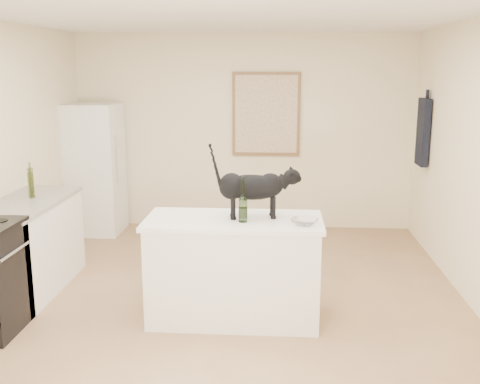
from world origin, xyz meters
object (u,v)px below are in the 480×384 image
(fridge, at_px, (94,169))
(wine_bottle, at_px, (243,202))
(glass_bowl, at_px, (305,222))
(black_cat, at_px, (252,190))

(fridge, bearing_deg, wine_bottle, -51.14)
(fridge, xyz_separation_m, glass_bowl, (2.64, -2.71, 0.08))
(black_cat, bearing_deg, glass_bowl, -31.89)
(fridge, distance_m, wine_bottle, 3.41)
(black_cat, height_order, wine_bottle, black_cat)
(black_cat, distance_m, wine_bottle, 0.17)
(wine_bottle, height_order, glass_bowl, wine_bottle)
(wine_bottle, distance_m, glass_bowl, 0.53)
(wine_bottle, bearing_deg, black_cat, 64.61)
(fridge, relative_size, black_cat, 2.51)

